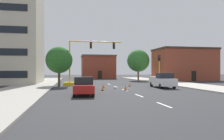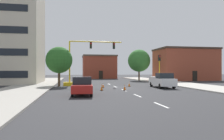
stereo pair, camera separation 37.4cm
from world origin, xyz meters
name	(u,v)px [view 2 (the right image)]	position (x,y,z in m)	size (l,w,h in m)	color
ground_plane	(119,88)	(0.00, 0.00, 0.00)	(160.00, 160.00, 0.00)	#2D2D30
sidewalk_left	(37,85)	(-11.69, 8.00, 0.07)	(6.00, 56.00, 0.14)	#9E998E
sidewalk_right	(174,83)	(11.69, 8.00, 0.07)	(6.00, 56.00, 0.14)	#B2ADA3
lane_stripe_seg_0	(161,105)	(0.00, -14.00, 0.00)	(0.16, 2.40, 0.01)	silver
lane_stripe_seg_1	(137,96)	(0.00, -8.50, 0.00)	(0.16, 2.40, 0.01)	silver
lane_stripe_seg_2	(124,90)	(0.00, -3.00, 0.00)	(0.16, 2.40, 0.01)	silver
lane_stripe_seg_3	(115,87)	(0.00, 2.50, 0.00)	(0.16, 2.40, 0.01)	silver
lane_stripe_seg_4	(109,84)	(0.00, 8.00, 0.00)	(0.16, 2.40, 0.01)	silver
building_tall_left	(1,14)	(-18.43, 12.56, 12.15)	(14.02, 10.91, 24.28)	beige
building_brick_center	(99,67)	(1.32, 33.62, 3.29)	(9.40, 8.29, 6.55)	brown
building_row_right	(185,64)	(19.83, 18.79, 3.72)	(13.24, 8.64, 7.41)	brown
traffic_signal_gantry	(77,71)	(-5.33, 5.32, 2.24)	(8.91, 1.20, 6.83)	yellow
traffic_light_pole_right	(159,63)	(7.72, 4.86, 3.53)	(0.32, 0.47, 4.80)	yellow
tree_right_far	(139,61)	(8.69, 18.97, 4.50)	(5.05, 5.05, 7.03)	brown
tree_left_near	(59,60)	(-7.97, 4.69, 3.85)	(3.90, 3.90, 5.81)	#4C3823
pickup_truck_white	(162,80)	(5.88, -0.48, 0.97)	(2.27, 5.49, 1.99)	white
sedan_red_near_left	(82,86)	(-5.05, -7.15, 0.89)	(2.08, 4.59, 1.74)	#B21E19
traffic_cone_roadside_a	(102,87)	(-2.65, -3.00, 0.38)	(0.36, 0.36, 0.78)	black
traffic_cone_roadside_b	(125,87)	(0.01, -3.36, 0.35)	(0.36, 0.36, 0.71)	black
traffic_cone_roadside_c	(103,85)	(-1.91, 1.17, 0.30)	(0.36, 0.36, 0.61)	black
traffic_cone_roadside_d	(129,84)	(2.03, 2.27, 0.36)	(0.36, 0.36, 0.73)	black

